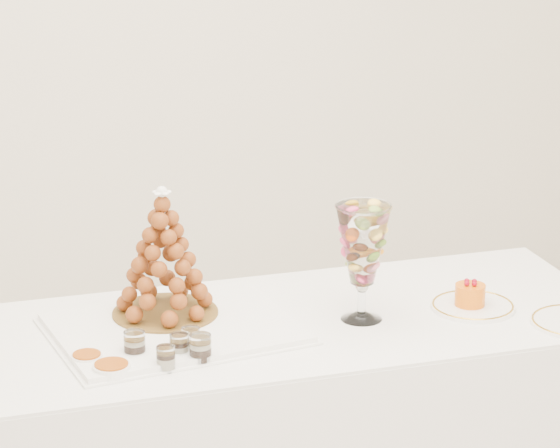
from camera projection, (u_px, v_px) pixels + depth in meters
name	position (u px, v px, depth m)	size (l,w,h in m)	color
buffet_table	(286.00, 436.00, 3.77)	(1.88, 0.83, 0.70)	white
lace_tray	(175.00, 329.00, 3.59)	(0.63, 0.47, 0.02)	white
macaron_vase	(363.00, 246.00, 3.61)	(0.15, 0.15, 0.33)	white
cake_plate	(473.00, 306.00, 3.75)	(0.24, 0.24, 0.01)	white
verrine_a	(135.00, 345.00, 3.41)	(0.06, 0.06, 0.08)	white
verrine_b	(179.00, 346.00, 3.42)	(0.05, 0.05, 0.07)	white
verrine_c	(191.00, 340.00, 3.46)	(0.05, 0.05, 0.07)	white
verrine_d	(166.00, 359.00, 3.34)	(0.05, 0.05, 0.07)	white
verrine_e	(200.00, 349.00, 3.39)	(0.06, 0.06, 0.08)	white
ramekin_back	(87.00, 359.00, 3.39)	(0.08, 0.08, 0.03)	white
ramekin_front	(112.00, 370.00, 3.32)	(0.10, 0.10, 0.03)	white
croquembouche	(164.00, 253.00, 3.61)	(0.29, 0.29, 0.37)	brown
mousse_cake	(470.00, 294.00, 3.74)	(0.09, 0.09, 0.08)	orange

